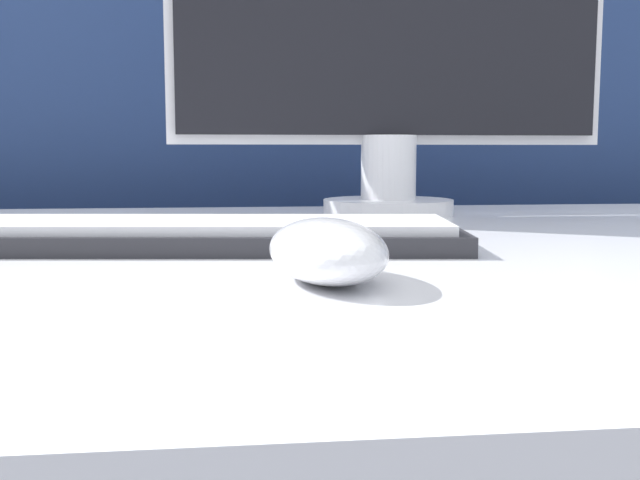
# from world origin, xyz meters

# --- Properties ---
(partition_panel) EXTENTS (5.00, 0.03, 1.21)m
(partition_panel) POSITION_xyz_m (0.00, 0.59, 0.60)
(partition_panel) COLOR navy
(partition_panel) RESTS_ON ground_plane
(computer_mouse_near) EXTENTS (0.08, 0.14, 0.04)m
(computer_mouse_near) POSITION_xyz_m (-0.02, -0.20, 0.74)
(computer_mouse_near) COLOR white
(computer_mouse_near) RESTS_ON desk
(keyboard) EXTENTS (0.46, 0.18, 0.02)m
(keyboard) POSITION_xyz_m (-0.11, -0.02, 0.73)
(keyboard) COLOR #28282D
(keyboard) RESTS_ON desk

